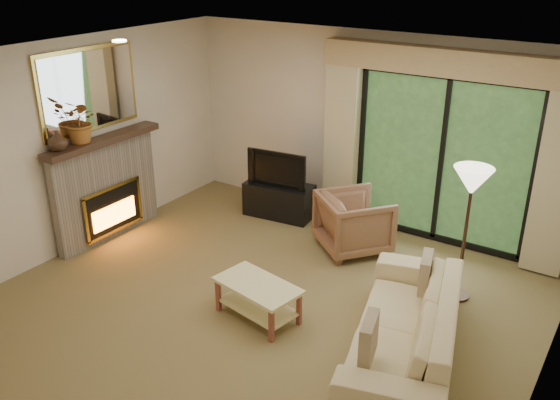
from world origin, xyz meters
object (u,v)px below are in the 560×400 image
Objects in this scene: armchair at (354,222)px; coffee_table at (258,301)px; media_console at (279,200)px; sofa at (405,326)px.

coffee_table is at bearing 124.66° from armchair.
sofa reaches higher than media_console.
armchair reaches higher than media_console.
media_console is 3.35m from sofa.
media_console is 1.39m from armchair.
sofa is at bearing 168.52° from armchair.
media_console is 2.53m from coffee_table.
armchair reaches higher than coffee_table.
sofa is at bearing -42.88° from media_console.
armchair is 1.90m from coffee_table.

